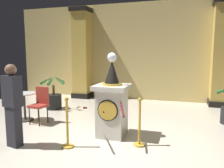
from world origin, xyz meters
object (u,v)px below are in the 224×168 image
object	(u,v)px
potted_palm_left	(54,98)
bystander_guest	(13,104)
stanchion_near	(67,130)
cafe_table	(24,103)
stanchion_far	(139,129)
cafe_chair_red	(40,102)
pedestal_clock	(112,104)

from	to	relation	value
potted_palm_left	bystander_guest	world-z (taller)	bystander_guest
stanchion_near	bystander_guest	size ratio (longest dim) A/B	0.62
cafe_table	stanchion_far	bearing A→B (deg)	-12.57
potted_palm_left	cafe_table	xyz separation A→B (m)	(-0.05, -1.38, 0.14)
stanchion_near	cafe_chair_red	size ratio (longest dim) A/B	1.05
pedestal_clock	cafe_table	distance (m)	2.69
stanchion_far	potted_palm_left	distance (m)	3.91
stanchion_far	stanchion_near	bearing A→B (deg)	-159.13
cafe_table	cafe_chair_red	world-z (taller)	cafe_chair_red
pedestal_clock	stanchion_near	size ratio (longest dim) A/B	1.84
stanchion_near	cafe_chair_red	xyz separation A→B (m)	(-1.45, 1.18, 0.22)
stanchion_near	bystander_guest	bearing A→B (deg)	-164.75
pedestal_clock	stanchion_far	world-z (taller)	pedestal_clock
stanchion_near	cafe_table	world-z (taller)	stanchion_near
cafe_chair_red	potted_palm_left	bearing A→B (deg)	109.15
stanchion_near	cafe_table	distance (m)	2.37
cafe_table	pedestal_clock	bearing A→B (deg)	-8.52
potted_palm_left	pedestal_clock	bearing A→B (deg)	-34.35
stanchion_far	bystander_guest	distance (m)	2.55
pedestal_clock	potted_palm_left	distance (m)	3.17
potted_palm_left	cafe_table	bearing A→B (deg)	-92.28
pedestal_clock	cafe_chair_red	distance (m)	2.12
stanchion_near	cafe_chair_red	world-z (taller)	stanchion_near
potted_palm_left	cafe_chair_red	xyz separation A→B (m)	(0.50, -1.45, 0.21)
stanchion_near	cafe_table	bearing A→B (deg)	148.01
stanchion_far	bystander_guest	xyz separation A→B (m)	(-2.36, -0.79, 0.53)
pedestal_clock	potted_palm_left	bearing A→B (deg)	145.65
cafe_table	cafe_chair_red	xyz separation A→B (m)	(0.56, -0.07, 0.08)
bystander_guest	cafe_chair_red	bearing A→B (deg)	106.06
potted_palm_left	bystander_guest	distance (m)	3.10
bystander_guest	cafe_table	bearing A→B (deg)	122.56
potted_palm_left	cafe_table	distance (m)	1.39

